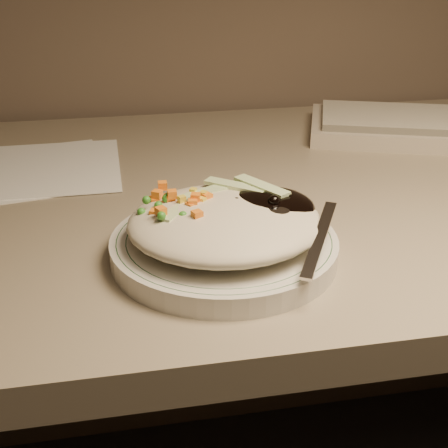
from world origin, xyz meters
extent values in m
cube|color=gray|center=(0.00, 1.38, 0.72)|extent=(1.40, 0.70, 0.04)
cylinder|color=silver|center=(-0.09, 1.20, 0.75)|extent=(0.23, 0.23, 0.02)
torus|color=#144723|center=(-0.09, 1.20, 0.76)|extent=(0.22, 0.22, 0.00)
torus|color=#144723|center=(-0.09, 1.20, 0.76)|extent=(0.20, 0.20, 0.00)
ellipsoid|color=beige|center=(-0.09, 1.19, 0.78)|extent=(0.19, 0.18, 0.04)
ellipsoid|color=black|center=(-0.05, 1.21, 0.79)|extent=(0.10, 0.09, 0.03)
ellipsoid|color=orange|center=(-0.14, 1.21, 0.78)|extent=(0.08, 0.08, 0.02)
sphere|color=black|center=(-0.08, 1.20, 0.79)|extent=(0.01, 0.01, 0.01)
sphere|color=black|center=(-0.05, 1.21, 0.79)|extent=(0.01, 0.01, 0.01)
sphere|color=black|center=(-0.03, 1.20, 0.80)|extent=(0.01, 0.01, 0.01)
sphere|color=black|center=(-0.03, 1.22, 0.79)|extent=(0.01, 0.01, 0.01)
sphere|color=black|center=(-0.05, 1.19, 0.80)|extent=(0.01, 0.01, 0.01)
sphere|color=black|center=(-0.05, 1.20, 0.79)|extent=(0.01, 0.01, 0.01)
sphere|color=black|center=(-0.04, 1.22, 0.79)|extent=(0.01, 0.01, 0.01)
cube|color=orange|center=(-0.14, 1.22, 0.80)|extent=(0.01, 0.01, 0.01)
cube|color=orange|center=(-0.13, 1.20, 0.79)|extent=(0.01, 0.01, 0.01)
cube|color=orange|center=(-0.16, 1.23, 0.80)|extent=(0.01, 0.01, 0.01)
cube|color=orange|center=(-0.12, 1.21, 0.80)|extent=(0.01, 0.01, 0.01)
cube|color=orange|center=(-0.12, 1.20, 0.80)|extent=(0.01, 0.01, 0.01)
cube|color=orange|center=(-0.16, 1.24, 0.79)|extent=(0.01, 0.01, 0.01)
cube|color=orange|center=(-0.14, 1.22, 0.80)|extent=(0.01, 0.01, 0.01)
cube|color=orange|center=(-0.13, 1.20, 0.80)|extent=(0.01, 0.01, 0.01)
cube|color=orange|center=(-0.11, 1.21, 0.80)|extent=(0.01, 0.01, 0.01)
cube|color=orange|center=(-0.15, 1.24, 0.80)|extent=(0.01, 0.01, 0.01)
cube|color=orange|center=(-0.16, 1.18, 0.80)|extent=(0.01, 0.01, 0.01)
cube|color=orange|center=(-0.12, 1.17, 0.80)|extent=(0.01, 0.01, 0.01)
cube|color=orange|center=(-0.16, 1.20, 0.79)|extent=(0.01, 0.01, 0.01)
cube|color=orange|center=(-0.16, 1.23, 0.79)|extent=(0.01, 0.01, 0.01)
sphere|color=#388C28|center=(-0.12, 1.21, 0.80)|extent=(0.01, 0.01, 0.01)
sphere|color=#388C28|center=(-0.16, 1.17, 0.80)|extent=(0.01, 0.01, 0.01)
sphere|color=#388C28|center=(-0.16, 1.21, 0.80)|extent=(0.01, 0.01, 0.01)
sphere|color=#388C28|center=(-0.17, 1.21, 0.80)|extent=(0.01, 0.01, 0.01)
sphere|color=#388C28|center=(-0.13, 1.21, 0.79)|extent=(0.01, 0.01, 0.01)
sphere|color=#388C28|center=(-0.12, 1.18, 0.79)|extent=(0.01, 0.01, 0.01)
sphere|color=#388C28|center=(-0.14, 1.21, 0.79)|extent=(0.01, 0.01, 0.01)
sphere|color=#388C28|center=(-0.15, 1.19, 0.79)|extent=(0.01, 0.01, 0.01)
sphere|color=#388C28|center=(-0.17, 1.21, 0.79)|extent=(0.01, 0.01, 0.01)
sphere|color=#388C28|center=(-0.15, 1.22, 0.80)|extent=(0.01, 0.01, 0.01)
sphere|color=#388C28|center=(-0.15, 1.22, 0.80)|extent=(0.01, 0.01, 0.01)
sphere|color=#388C28|center=(-0.16, 1.19, 0.79)|extent=(0.01, 0.01, 0.01)
sphere|color=#388C28|center=(-0.14, 1.18, 0.80)|extent=(0.01, 0.01, 0.01)
sphere|color=#388C28|center=(-0.10, 1.23, 0.79)|extent=(0.01, 0.01, 0.01)
cube|color=yellow|center=(-0.13, 1.21, 0.79)|extent=(0.01, 0.01, 0.01)
cube|color=yellow|center=(-0.11, 1.21, 0.80)|extent=(0.01, 0.01, 0.01)
cube|color=yellow|center=(-0.14, 1.22, 0.79)|extent=(0.01, 0.01, 0.01)
cube|color=yellow|center=(-0.13, 1.21, 0.80)|extent=(0.01, 0.01, 0.01)
cube|color=yellow|center=(-0.14, 1.20, 0.79)|extent=(0.01, 0.01, 0.01)
cube|color=yellow|center=(-0.11, 1.21, 0.80)|extent=(0.01, 0.01, 0.01)
cube|color=yellow|center=(-0.12, 1.23, 0.80)|extent=(0.01, 0.01, 0.01)
cube|color=yellow|center=(-0.13, 1.20, 0.79)|extent=(0.01, 0.01, 0.01)
cube|color=#B2D18C|center=(-0.10, 1.23, 0.80)|extent=(0.07, 0.04, 0.00)
cube|color=#B2D18C|center=(-0.07, 1.24, 0.80)|extent=(0.06, 0.05, 0.00)
cube|color=#B2D18C|center=(-0.13, 1.20, 0.80)|extent=(0.06, 0.06, 0.00)
cube|color=#B2D18C|center=(-0.05, 1.23, 0.80)|extent=(0.05, 0.07, 0.00)
ellipsoid|color=silver|center=(-0.05, 1.18, 0.79)|extent=(0.05, 0.06, 0.01)
cube|color=silver|center=(-0.01, 1.14, 0.78)|extent=(0.07, 0.10, 0.03)
cube|color=white|center=(-0.34, 1.49, 0.74)|extent=(0.30, 0.21, 0.00)
camera|label=1|loc=(-0.20, 0.65, 1.05)|focal=50.00mm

